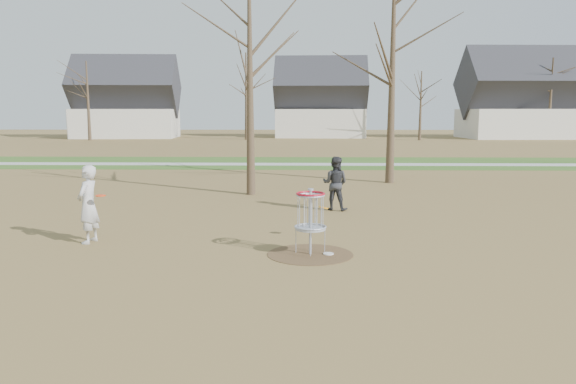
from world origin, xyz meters
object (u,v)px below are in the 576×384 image
object	(u,v)px
player_throwing	(335,183)
disc_grounded	(328,254)
disc_golf_basket	(310,211)
player_standing	(88,204)

from	to	relation	value
player_throwing	disc_grounded	bearing A→B (deg)	103.68
disc_golf_basket	player_throwing	bearing A→B (deg)	81.22
disc_grounded	player_standing	bearing A→B (deg)	169.99
player_standing	player_throwing	distance (m)	7.30
player_standing	disc_grounded	xyz separation A→B (m)	(5.38, -0.95, -0.86)
player_throwing	disc_grounded	size ratio (longest dim) A/B	7.37
disc_grounded	disc_golf_basket	distance (m)	0.97
player_throwing	disc_golf_basket	distance (m)	5.41
player_throwing	disc_golf_basket	bearing A→B (deg)	99.66
player_standing	disc_grounded	world-z (taller)	player_standing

